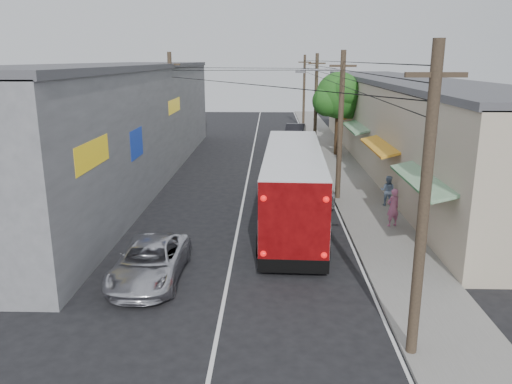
{
  "coord_description": "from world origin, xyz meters",
  "views": [
    {
      "loc": [
        1.46,
        -13.69,
        7.55
      ],
      "look_at": [
        0.87,
        6.95,
        2.03
      ],
      "focal_mm": 35.0,
      "sensor_mm": 36.0,
      "label": 1
    }
  ],
  "objects_px": {
    "parked_car_far": "(295,133)",
    "pedestrian_far": "(388,191)",
    "parked_suv": "(312,187)",
    "coach_bus": "(293,185)",
    "jeepney": "(150,262)",
    "pedestrian_near": "(393,207)",
    "parked_car_mid": "(303,158)"
  },
  "relations": [
    {
      "from": "coach_bus",
      "to": "pedestrian_far",
      "type": "relative_size",
      "value": 7.81
    },
    {
      "from": "parked_suv",
      "to": "pedestrian_near",
      "type": "bearing_deg",
      "value": -56.42
    },
    {
      "from": "parked_car_far",
      "to": "pedestrian_near",
      "type": "distance_m",
      "value": 25.11
    },
    {
      "from": "parked_car_mid",
      "to": "jeepney",
      "type": "bearing_deg",
      "value": -100.95
    },
    {
      "from": "parked_suv",
      "to": "pedestrian_near",
      "type": "distance_m",
      "value": 5.79
    },
    {
      "from": "coach_bus",
      "to": "pedestrian_far",
      "type": "distance_m",
      "value": 5.8
    },
    {
      "from": "coach_bus",
      "to": "parked_car_far",
      "type": "height_order",
      "value": "coach_bus"
    },
    {
      "from": "parked_car_mid",
      "to": "pedestrian_far",
      "type": "relative_size",
      "value": 2.47
    },
    {
      "from": "jeepney",
      "to": "pedestrian_far",
      "type": "relative_size",
      "value": 3.06
    },
    {
      "from": "coach_bus",
      "to": "jeepney",
      "type": "height_order",
      "value": "coach_bus"
    },
    {
      "from": "parked_car_far",
      "to": "pedestrian_far",
      "type": "relative_size",
      "value": 3.11
    },
    {
      "from": "parked_suv",
      "to": "parked_car_mid",
      "type": "height_order",
      "value": "parked_suv"
    },
    {
      "from": "coach_bus",
      "to": "pedestrian_far",
      "type": "bearing_deg",
      "value": 30.04
    },
    {
      "from": "jeepney",
      "to": "coach_bus",
      "type": "bearing_deg",
      "value": 51.48
    },
    {
      "from": "parked_car_far",
      "to": "pedestrian_near",
      "type": "relative_size",
      "value": 2.79
    },
    {
      "from": "coach_bus",
      "to": "parked_car_mid",
      "type": "bearing_deg",
      "value": 86.38
    },
    {
      "from": "coach_bus",
      "to": "parked_car_far",
      "type": "relative_size",
      "value": 2.51
    },
    {
      "from": "parked_suv",
      "to": "parked_car_far",
      "type": "relative_size",
      "value": 1.02
    },
    {
      "from": "parked_suv",
      "to": "parked_car_mid",
      "type": "relative_size",
      "value": 1.28
    },
    {
      "from": "coach_bus",
      "to": "parked_suv",
      "type": "bearing_deg",
      "value": 75.0
    },
    {
      "from": "pedestrian_far",
      "to": "parked_car_mid",
      "type": "bearing_deg",
      "value": -44.02
    },
    {
      "from": "parked_suv",
      "to": "parked_car_far",
      "type": "height_order",
      "value": "parked_car_far"
    },
    {
      "from": "coach_bus",
      "to": "parked_suv",
      "type": "distance_m",
      "value": 4.43
    },
    {
      "from": "parked_suv",
      "to": "pedestrian_far",
      "type": "bearing_deg",
      "value": -21.42
    },
    {
      "from": "coach_bus",
      "to": "jeepney",
      "type": "distance_m",
      "value": 8.42
    },
    {
      "from": "jeepney",
      "to": "parked_suv",
      "type": "xyz_separation_m",
      "value": [
        6.52,
        10.58,
        0.05
      ]
    },
    {
      "from": "pedestrian_near",
      "to": "jeepney",
      "type": "bearing_deg",
      "value": 6.66
    },
    {
      "from": "parked_suv",
      "to": "pedestrian_far",
      "type": "relative_size",
      "value": 3.16
    },
    {
      "from": "parked_car_mid",
      "to": "pedestrian_near",
      "type": "relative_size",
      "value": 2.22
    },
    {
      "from": "parked_suv",
      "to": "parked_car_mid",
      "type": "xyz_separation_m",
      "value": [
        0.0,
        8.48,
        -0.06
      ]
    },
    {
      "from": "parked_suv",
      "to": "pedestrian_far",
      "type": "height_order",
      "value": "pedestrian_far"
    },
    {
      "from": "parked_suv",
      "to": "parked_car_far",
      "type": "distance_m",
      "value": 20.13
    }
  ]
}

